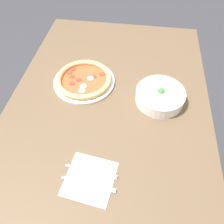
{
  "coord_description": "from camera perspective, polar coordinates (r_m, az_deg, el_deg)",
  "views": [
    {
      "loc": [
        0.7,
        0.11,
        1.48
      ],
      "look_at": [
        0.13,
        0.03,
        0.75
      ],
      "focal_mm": 35.0,
      "sensor_mm": 36.0,
      "label": 1
    }
  ],
  "objects": [
    {
      "name": "ground_plane",
      "position": [
        1.64,
        -0.27,
        -12.8
      ],
      "size": [
        8.0,
        8.0,
        0.0
      ],
      "primitive_type": "plane",
      "color": "#333338"
    },
    {
      "name": "dining_table",
      "position": [
        1.11,
        -0.39,
        1.41
      ],
      "size": [
        1.24,
        0.91,
        0.73
      ],
      "color": "brown",
      "rests_on": "ground_plane"
    },
    {
      "name": "pizza",
      "position": [
        1.08,
        -7.33,
        8.36
      ],
      "size": [
        0.3,
        0.3,
        0.04
      ],
      "color": "white",
      "rests_on": "dining_table"
    },
    {
      "name": "bowl",
      "position": [
        1.0,
        12.44,
        4.25
      ],
      "size": [
        0.22,
        0.22,
        0.07
      ],
      "color": "white",
      "rests_on": "dining_table"
    },
    {
      "name": "napkin",
      "position": [
        0.81,
        -5.84,
        -16.93
      ],
      "size": [
        0.19,
        0.19,
        0.0
      ],
      "color": "white",
      "rests_on": "dining_table"
    },
    {
      "name": "fork",
      "position": [
        0.82,
        -5.64,
        -15.16
      ],
      "size": [
        0.03,
        0.2,
        0.0
      ],
      "rotation": [
        0.0,
        0.0,
        1.47
      ],
      "color": "silver",
      "rests_on": "napkin"
    },
    {
      "name": "knife",
      "position": [
        0.8,
        -6.79,
        -18.05
      ],
      "size": [
        0.03,
        0.2,
        0.01
      ],
      "rotation": [
        0.0,
        0.0,
        1.47
      ],
      "color": "silver",
      "rests_on": "napkin"
    }
  ]
}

